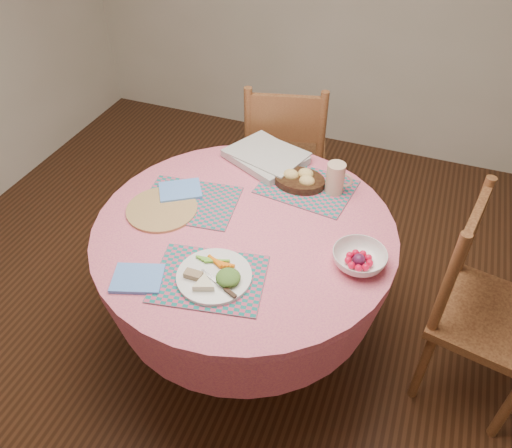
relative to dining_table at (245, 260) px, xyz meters
The scene contains 15 objects.
ground 0.56m from the dining_table, ahead, with size 4.00×4.00×0.00m, color #331C0F.
dining_table is the anchor object (origin of this frame).
chair_right 0.99m from the dining_table, ahead, with size 0.51×0.53×0.98m.
chair_back 0.89m from the dining_table, 97.12° to the left, with size 0.55×0.54×0.99m.
placemat_front 0.37m from the dining_table, 92.41° to the right, with size 0.40×0.30×0.01m, color #14706C.
placemat_left 0.35m from the dining_table, 167.19° to the left, with size 0.40×0.30×0.01m, color #14706C.
placemat_back 0.43m from the dining_table, 64.79° to the left, with size 0.40×0.30×0.01m, color #14706C.
wicker_trivet 0.42m from the dining_table, behind, with size 0.30×0.30×0.01m, color #9D6B44.
napkin_near 0.52m from the dining_table, 121.91° to the right, with size 0.18×0.14×0.01m, color #5C93EF.
napkin_far 0.42m from the dining_table, 162.63° to the left, with size 0.18×0.14×0.01m, color #5C93EF.
dinner_plate 0.38m from the dining_table, 88.22° to the right, with size 0.28×0.28×0.05m.
bread_bowl 0.44m from the dining_table, 70.18° to the left, with size 0.23×0.23×0.08m.
latte_mug 0.53m from the dining_table, 51.10° to the left, with size 0.12×0.08×0.14m.
fruit_bowl 0.53m from the dining_table, ahead, with size 0.23×0.23×0.06m.
newspaper_stack 0.53m from the dining_table, 99.56° to the left, with size 0.42×0.39×0.04m.
Camera 1 is at (0.58, -1.40, 2.10)m, focal length 35.00 mm.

